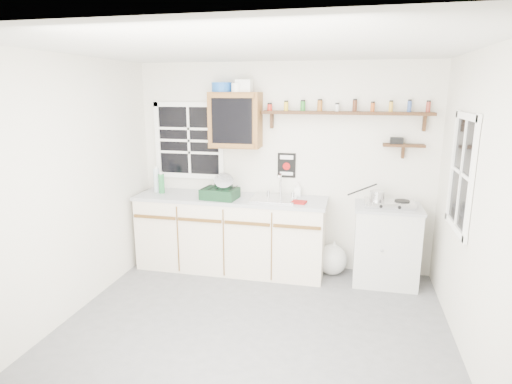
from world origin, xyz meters
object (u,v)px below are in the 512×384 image
right_cabinet (386,244)px  main_cabinet (231,233)px  upper_cabinet (235,120)px  dish_rack (221,190)px  hotplate (389,203)px  spice_shelf (345,112)px

right_cabinet → main_cabinet: bearing=-179.2°
upper_cabinet → dish_rack: upper_cabinet is taller
upper_cabinet → hotplate: 2.01m
main_cabinet → hotplate: bearing=0.2°
right_cabinet → hotplate: hotplate is taller
main_cabinet → dish_rack: 0.57m
main_cabinet → spice_shelf: size_ratio=1.21×
main_cabinet → spice_shelf: 1.97m
right_cabinet → hotplate: (0.00, -0.02, 0.49)m
spice_shelf → dish_rack: size_ratio=4.37×
hotplate → dish_rack: bearing=-176.8°
hotplate → spice_shelf: bearing=158.7°
upper_cabinet → spice_shelf: 1.27m
spice_shelf → hotplate: (0.54, -0.21, -0.98)m
hotplate → right_cabinet: bearing=96.5°
right_cabinet → upper_cabinet: (-1.80, 0.12, 1.37)m
upper_cabinet → hotplate: (1.80, -0.14, -0.88)m
right_cabinet → spice_shelf: bearing=160.6°
main_cabinet → spice_shelf: spice_shelf is taller
main_cabinet → right_cabinet: size_ratio=2.54×
upper_cabinet → hotplate: bearing=-4.4°
upper_cabinet → hotplate: upper_cabinet is taller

